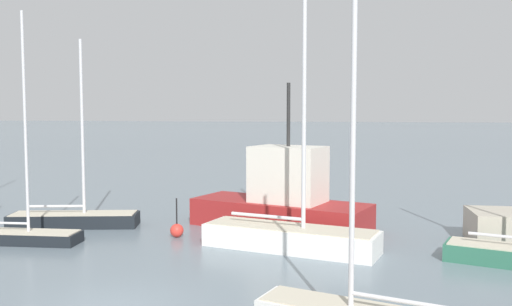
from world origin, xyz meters
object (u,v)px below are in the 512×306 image
at_px(sailboat_2, 74,217).
at_px(channel_buoy_2, 177,230).
at_px(fishing_boat_3, 283,199).
at_px(sailboat_0, 20,233).
at_px(sailboat_1, 290,234).

bearing_deg(sailboat_2, channel_buoy_2, -24.81).
relative_size(sailboat_2, fishing_boat_3, 1.00).
distance_m(sailboat_0, sailboat_2, 3.30).
relative_size(sailboat_2, channel_buoy_2, 5.17).
relative_size(sailboat_0, channel_buoy_2, 5.57).
height_order(sailboat_1, channel_buoy_2, sailboat_1).
bearing_deg(sailboat_1, sailboat_2, -178.42).
xyz_separation_m(sailboat_0, channel_buoy_2, (5.72, 2.36, -0.12)).
distance_m(sailboat_2, fishing_boat_3, 9.53).
bearing_deg(sailboat_1, fishing_boat_3, 116.26).
bearing_deg(sailboat_0, sailboat_2, 76.31).
bearing_deg(sailboat_2, fishing_boat_3, -4.33).
xyz_separation_m(sailboat_1, fishing_boat_3, (-0.92, 3.67, 0.69)).
height_order(fishing_boat_3, channel_buoy_2, fishing_boat_3).
bearing_deg(sailboat_1, channel_buoy_2, -179.27).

